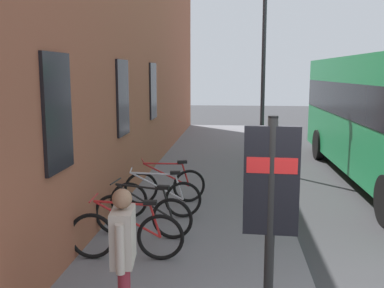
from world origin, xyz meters
name	(u,v)px	position (x,y,z in m)	size (l,w,h in m)	color
ground	(329,206)	(6.00, -1.00, 0.00)	(60.00, 60.00, 0.00)	#38383A
sidewalk_pavement	(210,179)	(8.00, 1.75, 0.06)	(24.00, 3.50, 0.12)	slate
station_facade	(141,39)	(8.99, 3.80, 3.87)	(22.00, 0.65, 7.75)	#9E563D
bicycle_far_end	(127,235)	(2.52, 2.70, 0.51)	(0.48, 1.77, 0.97)	black
bicycle_mid_rack	(143,215)	(3.48, 2.65, 0.51)	(0.48, 1.77, 0.97)	black
bicycle_under_window	(157,199)	(4.49, 2.59, 0.51)	(0.48, 1.76, 0.97)	black
bicycle_end_of_row	(166,186)	(5.47, 2.57, 0.51)	(0.69, 1.70, 0.97)	black
transit_info_sign	(271,196)	(0.59, 0.73, 1.72)	(0.11, 0.55, 2.40)	black
pedestrian_by_facade	(123,246)	(0.67, 2.27, 1.10)	(0.61, 0.29, 1.61)	maroon
street_lamp	(264,53)	(9.58, 0.30, 3.49)	(0.28, 0.28, 5.76)	#333338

